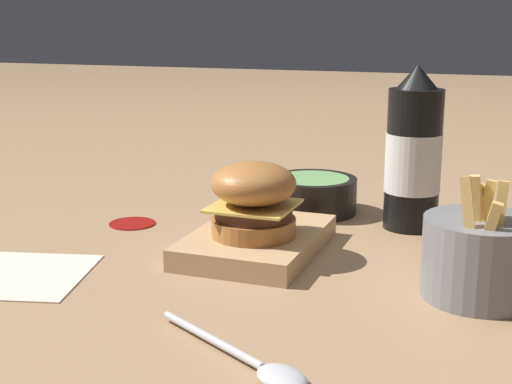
% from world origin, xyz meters
% --- Properties ---
extents(ground_plane, '(6.00, 6.00, 0.00)m').
position_xyz_m(ground_plane, '(0.00, 0.00, 0.00)').
color(ground_plane, '#9E7A56').
extents(serving_board, '(0.21, 0.15, 0.03)m').
position_xyz_m(serving_board, '(-0.00, 0.07, 0.01)').
color(serving_board, tan).
rests_on(serving_board, ground_plane).
extents(burger, '(0.10, 0.10, 0.09)m').
position_xyz_m(burger, '(-0.02, 0.06, 0.07)').
color(burger, '#AD6B33').
rests_on(burger, serving_board).
extents(ketchup_bottle, '(0.07, 0.07, 0.22)m').
position_xyz_m(ketchup_bottle, '(0.17, -0.09, 0.10)').
color(ketchup_bottle, black).
rests_on(ketchup_bottle, ground_plane).
extents(fries_basket, '(0.12, 0.12, 0.15)m').
position_xyz_m(fries_basket, '(-0.06, -0.20, 0.04)').
color(fries_basket, slate).
rests_on(fries_basket, ground_plane).
extents(side_bowl, '(0.13, 0.13, 0.05)m').
position_xyz_m(side_bowl, '(0.20, 0.05, 0.03)').
color(side_bowl, black).
rests_on(side_bowl, ground_plane).
extents(spoon, '(0.11, 0.17, 0.01)m').
position_xyz_m(spoon, '(-0.29, -0.05, 0.01)').
color(spoon, silver).
rests_on(spoon, ground_plane).
extents(ketchup_puddle, '(0.06, 0.06, 0.00)m').
position_xyz_m(ketchup_puddle, '(0.05, 0.27, 0.00)').
color(ketchup_puddle, '#9E140F').
rests_on(ketchup_puddle, ground_plane).
extents(parchment_square, '(0.18, 0.18, 0.00)m').
position_xyz_m(parchment_square, '(-0.17, 0.28, 0.00)').
color(parchment_square, beige).
rests_on(parchment_square, ground_plane).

